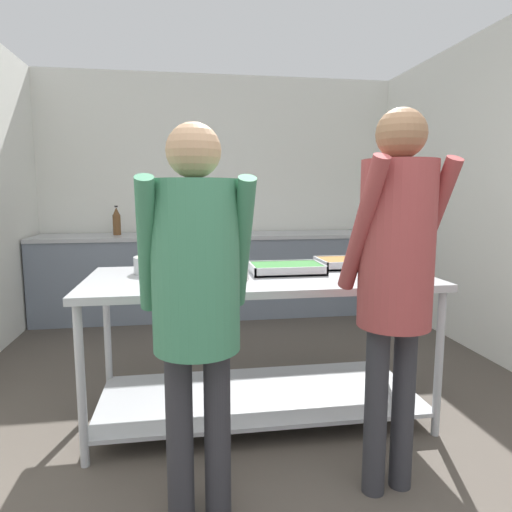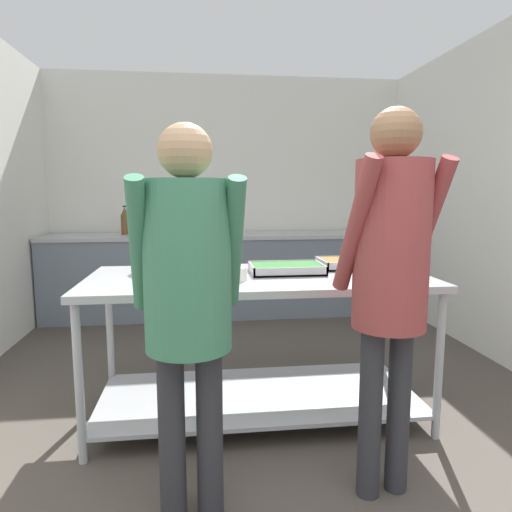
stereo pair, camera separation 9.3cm
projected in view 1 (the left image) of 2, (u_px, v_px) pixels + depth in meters
wall_rear at (221, 194)px, 5.28m from camera, size 4.11×0.06×2.65m
wall_right at (511, 195)px, 3.45m from camera, size 0.06×4.50×2.65m
back_counter at (224, 274)px, 5.04m from camera, size 3.95×0.65×0.90m
serving_counter at (259, 321)px, 2.71m from camera, size 1.97×0.89×0.86m
sauce_pan at (157, 264)px, 2.75m from camera, size 0.42×0.28×0.10m
plate_stack at (224, 273)px, 2.53m from camera, size 0.28×0.28×0.07m
serving_tray_vegetables at (286, 268)px, 2.76m from camera, size 0.44×0.30×0.05m
serving_tray_roast at (347, 263)px, 2.97m from camera, size 0.37×0.31×0.05m
guest_serving_left at (396, 260)px, 1.94m from camera, size 0.45×0.38×1.69m
guest_serving_right at (196, 283)px, 1.78m from camera, size 0.45×0.34×1.61m
water_bottle at (117, 222)px, 4.83m from camera, size 0.08×0.08×0.31m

